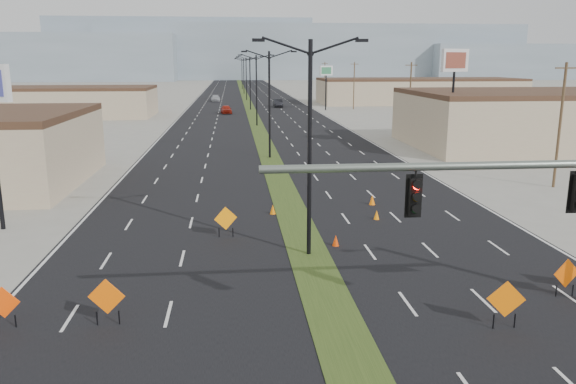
{
  "coord_description": "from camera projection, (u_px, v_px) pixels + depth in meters",
  "views": [
    {
      "loc": [
        -3.5,
        -13.33,
        9.02
      ],
      "look_at": [
        -1.04,
        11.6,
        3.2
      ],
      "focal_mm": 35.0,
      "sensor_mm": 36.0,
      "label": 1
    }
  ],
  "objects": [
    {
      "name": "road_surface",
      "position": [
        250.0,
        108.0,
        112.23
      ],
      "size": [
        25.0,
        400.0,
        0.02
      ],
      "primitive_type": "cube",
      "color": "black",
      "rests_on": "ground"
    },
    {
      "name": "median_strip",
      "position": [
        250.0,
        108.0,
        112.23
      ],
      "size": [
        2.0,
        400.0,
        0.04
      ],
      "primitive_type": "cube",
      "color": "#273E16",
      "rests_on": "ground"
    },
    {
      "name": "building_sw_far",
      "position": [
        62.0,
        103.0,
        94.12
      ],
      "size": [
        30.0,
        14.0,
        4.5
      ],
      "primitive_type": "cube",
      "color": "tan",
      "rests_on": "ground"
    },
    {
      "name": "building_se_near",
      "position": [
        575.0,
        120.0,
        61.55
      ],
      "size": [
        36.0,
        18.0,
        5.5
      ],
      "primitive_type": "cube",
      "color": "tan",
      "rests_on": "ground"
    },
    {
      "name": "building_se_far",
      "position": [
        419.0,
        92.0,
        124.99
      ],
      "size": [
        44.0,
        16.0,
        5.0
      ],
      "primitive_type": "cube",
      "color": "tan",
      "rests_on": "ground"
    },
    {
      "name": "mesa_center",
      "position": [
        311.0,
        53.0,
        306.75
      ],
      "size": [
        220.0,
        50.0,
        28.0
      ],
      "primitive_type": "cube",
      "color": "gray",
      "rests_on": "ground"
    },
    {
      "name": "mesa_east",
      "position": [
        563.0,
        62.0,
        311.58
      ],
      "size": [
        160.0,
        50.0,
        18.0
      ],
      "primitive_type": "cube",
      "color": "gray",
      "rests_on": "ground"
    },
    {
      "name": "mesa_backdrop",
      "position": [
        184.0,
        49.0,
        319.0
      ],
      "size": [
        140.0,
        50.0,
        32.0
      ],
      "primitive_type": "cube",
      "color": "gray",
      "rests_on": "ground"
    },
    {
      "name": "streetlight_0",
      "position": [
        310.0,
        142.0,
        25.71
      ],
      "size": [
        5.15,
        0.24,
        10.02
      ],
      "color": "black",
      "rests_on": "ground"
    },
    {
      "name": "streetlight_1",
      "position": [
        269.0,
        101.0,
        52.85
      ],
      "size": [
        5.15,
        0.24,
        10.02
      ],
      "color": "black",
      "rests_on": "ground"
    },
    {
      "name": "streetlight_2",
      "position": [
        256.0,
        88.0,
        79.99
      ],
      "size": [
        5.15,
        0.24,
        10.02
      ],
      "color": "black",
      "rests_on": "ground"
    },
    {
      "name": "streetlight_3",
      "position": [
        250.0,
        81.0,
        107.13
      ],
      "size": [
        5.15,
        0.24,
        10.02
      ],
      "color": "black",
      "rests_on": "ground"
    },
    {
      "name": "streetlight_4",
      "position": [
        246.0,
        77.0,
        134.27
      ],
      "size": [
        5.15,
        0.24,
        10.02
      ],
      "color": "black",
      "rests_on": "ground"
    },
    {
      "name": "streetlight_5",
      "position": [
        244.0,
        75.0,
        161.41
      ],
      "size": [
        5.15,
        0.24,
        10.02
      ],
      "color": "black",
      "rests_on": "ground"
    },
    {
      "name": "streetlight_6",
      "position": [
        242.0,
        73.0,
        188.55
      ],
      "size": [
        5.15,
        0.24,
        10.02
      ],
      "color": "black",
      "rests_on": "ground"
    },
    {
      "name": "utility_pole_0",
      "position": [
        560.0,
        124.0,
        40.39
      ],
      "size": [
        1.6,
        0.2,
        9.0
      ],
      "color": "#4C3823",
      "rests_on": "ground"
    },
    {
      "name": "utility_pole_1",
      "position": [
        410.0,
        95.0,
        74.31
      ],
      "size": [
        1.6,
        0.2,
        9.0
      ],
      "color": "#4C3823",
      "rests_on": "ground"
    },
    {
      "name": "utility_pole_2",
      "position": [
        354.0,
        85.0,
        108.24
      ],
      "size": [
        1.6,
        0.2,
        9.0
      ],
      "color": "#4C3823",
      "rests_on": "ground"
    },
    {
      "name": "utility_pole_3",
      "position": [
        325.0,
        79.0,
        142.17
      ],
      "size": [
        1.6,
        0.2,
        9.0
      ],
      "color": "#4C3823",
      "rests_on": "ground"
    },
    {
      "name": "car_left",
      "position": [
        226.0,
        109.0,
        100.06
      ],
      "size": [
        2.19,
        4.53,
        1.49
      ],
      "primitive_type": "imported",
      "rotation": [
        0.0,
        0.0,
        0.1
      ],
      "color": "#9C1E11",
      "rests_on": "ground"
    },
    {
      "name": "car_mid",
      "position": [
        278.0,
        103.0,
        114.64
      ],
      "size": [
        1.71,
        4.84,
        1.59
      ],
      "primitive_type": "imported",
      "rotation": [
        0.0,
        0.0,
        0.0
      ],
      "color": "black",
      "rests_on": "ground"
    },
    {
      "name": "car_far",
      "position": [
        216.0,
        98.0,
        130.77
      ],
      "size": [
        2.27,
        5.01,
        1.42
      ],
      "primitive_type": "imported",
      "rotation": [
        0.0,
        0.0,
        0.06
      ],
      "color": "#A5A8AF",
      "rests_on": "ground"
    },
    {
      "name": "construction_sign_0",
      "position": [
        3.0,
        304.0,
        19.29
      ],
      "size": [
        1.15,
        0.09,
        1.54
      ],
      "rotation": [
        0.0,
        0.0,
        -0.04
      ],
      "color": "#FF4405",
      "rests_on": "ground"
    },
    {
      "name": "construction_sign_1",
      "position": [
        107.0,
        298.0,
        19.48
      ],
      "size": [
        1.3,
        0.14,
        1.73
      ],
      "rotation": [
        0.0,
        0.0,
        -0.08
      ],
      "color": "#FF6205",
      "rests_on": "ground"
    },
    {
      "name": "construction_sign_2",
      "position": [
        226.0,
        219.0,
        29.36
      ],
      "size": [
        1.2,
        0.43,
        1.66
      ],
      "rotation": [
        0.0,
        0.0,
        0.32
      ],
      "color": "orange",
      "rests_on": "ground"
    },
    {
      "name": "construction_sign_3",
      "position": [
        506.0,
        301.0,
        19.22
      ],
      "size": [
        1.3,
        0.27,
        1.75
      ],
      "rotation": [
        0.0,
        0.0,
        -0.17
      ],
      "color": "orange",
      "rests_on": "ground"
    },
    {
      "name": "construction_sign_5",
      "position": [
        566.0,
        275.0,
        21.9
      ],
      "size": [
        1.16,
        0.25,
        1.56
      ],
      "rotation": [
        0.0,
        0.0,
        0.18
      ],
      "color": "#E65404",
      "rests_on": "ground"
    },
    {
      "name": "cone_0",
      "position": [
        336.0,
        241.0,
        28.09
      ],
      "size": [
        0.38,
        0.38,
        0.58
      ],
      "primitive_type": "cone",
      "rotation": [
        0.0,
        0.0,
        -0.11
      ],
      "color": "#DD3B04",
      "rests_on": "ground"
    },
    {
      "name": "cone_1",
      "position": [
        377.0,
        215.0,
        32.83
      ],
      "size": [
        0.45,
        0.45,
        0.57
      ],
      "primitive_type": "cone",
      "rotation": [
        0.0,
        0.0,
        -0.41
      ],
      "color": "orange",
      "rests_on": "ground"
    },
    {
      "name": "cone_2",
      "position": [
        372.0,
        200.0,
        36.19
      ],
      "size": [
        0.49,
        0.49,
        0.66
      ],
      "primitive_type": "cone",
      "rotation": [
        0.0,
        0.0,
        -0.29
      ],
      "color": "orange",
      "rests_on": "ground"
    },
    {
      "name": "cone_3",
      "position": [
        273.0,
        209.0,
        33.97
      ],
      "size": [
        0.45,
        0.45,
        0.6
      ],
      "primitive_type": "cone",
      "rotation": [
        0.0,
        0.0,
        0.29
      ],
      "color": "orange",
      "rests_on": "ground"
    },
    {
      "name": "pole_sign_east_near",
      "position": [
        455.0,
        68.0,
        56.24
      ],
      "size": [
        3.23,
        1.63,
        10.3
      ],
      "rotation": [
        0.0,
        0.0,
        0.4
      ],
      "color": "black",
      "rests_on": "ground"
    },
    {
      "name": "pole_sign_east_far",
      "position": [
        326.0,
        74.0,
        106.15
      ],
      "size": [
        2.63,
        1.4,
        8.32
      ],
      "rotation": [
        0.0,
        0.0,
        0.41
      ],
      "color": "black",
      "rests_on": "ground"
    }
  ]
}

